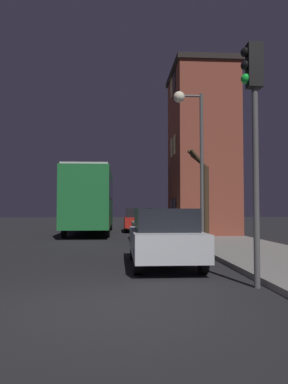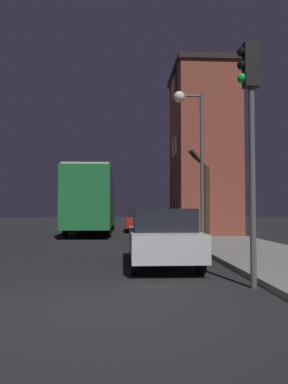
{
  "view_description": "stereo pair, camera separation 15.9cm",
  "coord_description": "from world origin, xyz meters",
  "px_view_note": "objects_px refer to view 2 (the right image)",
  "views": [
    {
      "loc": [
        0.16,
        -5.94,
        1.56
      ],
      "look_at": [
        1.11,
        8.45,
        2.19
      ],
      "focal_mm": 35.0,
      "sensor_mm": 36.0,
      "label": 1
    },
    {
      "loc": [
        0.32,
        -5.95,
        1.56
      ],
      "look_at": [
        1.11,
        8.45,
        2.19
      ],
      "focal_mm": 35.0,
      "sensor_mm": 36.0,
      "label": 2
    }
  ],
  "objects_px": {
    "car_mid_lane": "(153,226)",
    "traffic_light": "(250,112)",
    "streetlamp": "(192,135)",
    "bare_tree": "(205,195)",
    "car_near_lane": "(162,236)",
    "bus": "(93,197)",
    "car_far_lane": "(140,220)"
  },
  "relations": [
    {
      "from": "bare_tree",
      "to": "car_far_lane",
      "type": "height_order",
      "value": "bare_tree"
    },
    {
      "from": "bare_tree",
      "to": "car_near_lane",
      "type": "distance_m",
      "value": 6.79
    },
    {
      "from": "streetlamp",
      "to": "bus",
      "type": "distance_m",
      "value": 10.31
    },
    {
      "from": "streetlamp",
      "to": "car_far_lane",
      "type": "relative_size",
      "value": 1.48
    },
    {
      "from": "streetlamp",
      "to": "bare_tree",
      "type": "relative_size",
      "value": 1.5
    },
    {
      "from": "bare_tree",
      "to": "car_near_lane",
      "type": "xyz_separation_m",
      "value": [
        -2.54,
        -6.15,
        -1.34
      ]
    },
    {
      "from": "bare_tree",
      "to": "car_mid_lane",
      "type": "height_order",
      "value": "bare_tree"
    },
    {
      "from": "bare_tree",
      "to": "car_mid_lane",
      "type": "bearing_deg",
      "value": 148.06
    },
    {
      "from": "bare_tree",
      "to": "car_far_lane",
      "type": "xyz_separation_m",
      "value": [
        -2.49,
        8.84,
        -1.34
      ]
    },
    {
      "from": "bus",
      "to": "car_near_lane",
      "type": "bearing_deg",
      "value": -77.51
    },
    {
      "from": "streetlamp",
      "to": "car_far_lane",
      "type": "distance_m",
      "value": 11.21
    },
    {
      "from": "streetlamp",
      "to": "car_mid_lane",
      "type": "relative_size",
      "value": 1.41
    },
    {
      "from": "bus",
      "to": "car_far_lane",
      "type": "xyz_separation_m",
      "value": [
        3.03,
        1.53,
        -1.48
      ]
    },
    {
      "from": "traffic_light",
      "to": "bare_tree",
      "type": "distance_m",
      "value": 9.23
    },
    {
      "from": "traffic_light",
      "to": "car_near_lane",
      "type": "height_order",
      "value": "traffic_light"
    },
    {
      "from": "traffic_light",
      "to": "car_mid_lane",
      "type": "xyz_separation_m",
      "value": [
        -1.1,
        10.42,
        -2.75
      ]
    },
    {
      "from": "car_near_lane",
      "to": "car_mid_lane",
      "type": "relative_size",
      "value": 0.97
    },
    {
      "from": "traffic_light",
      "to": "car_near_lane",
      "type": "bearing_deg",
      "value": 116.64
    },
    {
      "from": "streetlamp",
      "to": "traffic_light",
      "type": "height_order",
      "value": "streetlamp"
    },
    {
      "from": "car_near_lane",
      "to": "car_far_lane",
      "type": "height_order",
      "value": "car_far_lane"
    },
    {
      "from": "streetlamp",
      "to": "car_near_lane",
      "type": "relative_size",
      "value": 1.46
    },
    {
      "from": "car_mid_lane",
      "to": "traffic_light",
      "type": "bearing_deg",
      "value": -83.98
    },
    {
      "from": "bus",
      "to": "car_near_lane",
      "type": "xyz_separation_m",
      "value": [
        2.98,
        -13.46,
        -1.49
      ]
    },
    {
      "from": "bus",
      "to": "streetlamp",
      "type": "bearing_deg",
      "value": -62.53
    },
    {
      "from": "streetlamp",
      "to": "car_far_lane",
      "type": "height_order",
      "value": "streetlamp"
    },
    {
      "from": "car_near_lane",
      "to": "traffic_light",
      "type": "bearing_deg",
      "value": -63.36
    },
    {
      "from": "streetlamp",
      "to": "car_mid_lane",
      "type": "height_order",
      "value": "streetlamp"
    },
    {
      "from": "bus",
      "to": "car_far_lane",
      "type": "bearing_deg",
      "value": 26.82
    },
    {
      "from": "car_near_lane",
      "to": "car_far_lane",
      "type": "distance_m",
      "value": 14.99
    },
    {
      "from": "streetlamp",
      "to": "car_mid_lane",
      "type": "xyz_separation_m",
      "value": [
        -1.3,
        2.99,
        -3.76
      ]
    },
    {
      "from": "streetlamp",
      "to": "car_near_lane",
      "type": "distance_m",
      "value": 6.06
    },
    {
      "from": "car_far_lane",
      "to": "traffic_light",
      "type": "bearing_deg",
      "value": -85.47
    }
  ]
}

